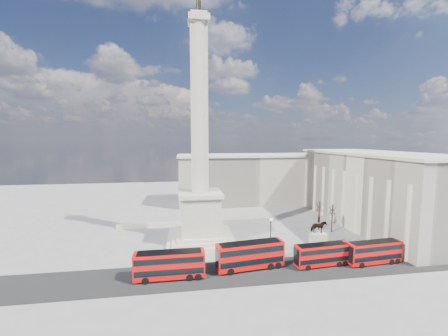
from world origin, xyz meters
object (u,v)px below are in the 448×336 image
red_bus_b (251,255)px  pedestrian_standing (336,247)px  nelsons_column (200,182)px  red_bus_d (374,252)px  equestrian_statue (318,240)px  victorian_lamp (271,232)px  red_bus_a (170,265)px  pedestrian_walking (340,252)px  red_bus_c (322,254)px  pedestrian_crossing (243,247)px

red_bus_b → pedestrian_standing: bearing=7.1°
nelsons_column → pedestrian_standing: (25.91, -9.25, -11.99)m
red_bus_d → equestrian_statue: 9.52m
victorian_lamp → red_bus_b: bearing=-132.5°
red_bus_a → red_bus_d: red_bus_a is taller
nelsons_column → red_bus_b: bearing=-61.7°
nelsons_column → pedestrian_walking: bearing=-24.4°
red_bus_c → pedestrian_standing: 8.08m
nelsons_column → red_bus_c: bearing=-36.3°
pedestrian_standing → pedestrian_crossing: bearing=-27.3°
red_bus_a → pedestrian_walking: (31.09, 3.89, -1.46)m
pedestrian_crossing → red_bus_d: bearing=-128.5°
pedestrian_walking → pedestrian_crossing: size_ratio=1.11×
equestrian_statue → pedestrian_walking: bearing=-31.1°
red_bus_b → pedestrian_standing: 19.04m
red_bus_b → victorian_lamp: (5.44, 5.92, 1.57)m
nelsons_column → pedestrian_walking: (25.36, -11.50, -12.05)m
red_bus_a → equestrian_statue: 28.36m
nelsons_column → red_bus_c: (20.06, -14.71, -10.87)m
red_bus_b → victorian_lamp: size_ratio=1.72×
red_bus_b → pedestrian_walking: size_ratio=6.75×
victorian_lamp → pedestrian_standing: victorian_lamp is taller
nelsons_column → pedestrian_standing: bearing=-19.7°
red_bus_c → red_bus_d: (9.54, -0.50, 0.06)m
nelsons_column → equestrian_statue: 26.10m
equestrian_statue → pedestrian_standing: bearing=3.4°
equestrian_statue → pedestrian_standing: equestrian_statue is taller
victorian_lamp → pedestrian_walking: victorian_lamp is taller
pedestrian_crossing → red_bus_a: bearing=106.6°
red_bus_b → equestrian_statue: bearing=10.0°
red_bus_b → red_bus_d: 22.10m
red_bus_a → pedestrian_crossing: bearing=33.0°
pedestrian_walking → red_bus_a: bearing=169.4°
nelsons_column → red_bus_a: 19.54m
equestrian_statue → pedestrian_standing: 4.24m
red_bus_b → pedestrian_walking: (17.83, 2.49, -1.58)m
red_bus_c → equestrian_statue: size_ratio=1.30×
equestrian_statue → pedestrian_standing: size_ratio=4.06×
red_bus_a → pedestrian_crossing: (13.57, 8.91, -1.54)m
nelsons_column → red_bus_c: 27.15m
nelsons_column → red_bus_b: size_ratio=4.25×
red_bus_c → pedestrian_crossing: 14.79m
red_bus_d → victorian_lamp: bearing=152.3°
nelsons_column → red_bus_a: bearing=-110.4°
red_bus_c → red_bus_d: red_bus_d is taller
red_bus_b → equestrian_statue: 15.16m
nelsons_column → pedestrian_standing: nelsons_column is taller
pedestrian_walking → pedestrian_crossing: 18.22m
red_bus_c → pedestrian_crossing: size_ratio=6.22×
nelsons_column → equestrian_statue: size_ratio=6.62×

